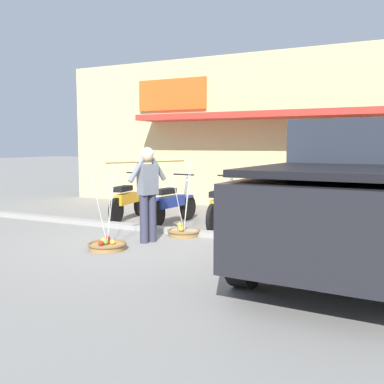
{
  "coord_description": "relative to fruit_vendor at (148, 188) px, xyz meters",
  "views": [
    {
      "loc": [
        3.95,
        -6.82,
        1.74
      ],
      "look_at": [
        0.32,
        0.6,
        0.85
      ],
      "focal_mm": 41.09,
      "sensor_mm": 36.0,
      "label": 1
    }
  ],
  "objects": [
    {
      "name": "motorcycle_second_in_row",
      "position": [
        -0.48,
        1.76,
        -0.52
      ],
      "size": [
        0.54,
        1.82,
        1.09
      ],
      "color": "black",
      "rests_on": "ground"
    },
    {
      "name": "fruit_vendor",
      "position": [
        0.0,
        0.0,
        0.0
      ],
      "size": [
        0.67,
        1.58,
        1.7
      ],
      "color": "#38384C",
      "rests_on": "ground"
    },
    {
      "name": "motorcycle_end_of_row",
      "position": [
        2.01,
        1.51,
        -0.52
      ],
      "size": [
        0.54,
        1.82,
        1.09
      ],
      "color": "black",
      "rests_on": "ground"
    },
    {
      "name": "fruit_basket_right_side",
      "position": [
        0.31,
        0.79,
        -0.9
      ],
      "size": [
        0.64,
        0.64,
        1.45
      ],
      "color": "#9E7542",
      "rests_on": "ground"
    },
    {
      "name": "parked_truck",
      "position": [
        3.41,
        -0.05,
        0.05
      ],
      "size": [
        2.35,
        4.79,
        2.1
      ],
      "color": "black",
      "rests_on": "ground"
    },
    {
      "name": "motorcycle_third_in_row",
      "position": [
        0.67,
        1.86,
        -0.52
      ],
      "size": [
        0.54,
        1.82,
        1.09
      ],
      "color": "black",
      "rests_on": "ground"
    },
    {
      "name": "motorcycle_nearest_shop",
      "position": [
        -1.67,
        1.83,
        -0.52
      ],
      "size": [
        0.54,
        1.82,
        1.09
      ],
      "color": "black",
      "rests_on": "ground"
    },
    {
      "name": "ground_plane",
      "position": [
        0.15,
        0.21,
        -0.98
      ],
      "size": [
        90.0,
        90.0,
        0.0
      ],
      "primitive_type": "plane",
      "color": "gray"
    },
    {
      "name": "fruit_basket_left_side",
      "position": [
        -0.32,
        -0.78,
        -0.9
      ],
      "size": [
        0.64,
        0.64,
        1.45
      ],
      "color": "#9E7542",
      "rests_on": "ground"
    },
    {
      "name": "sidewalk_curb",
      "position": [
        0.15,
        0.91,
        -0.93
      ],
      "size": [
        20.0,
        0.24,
        0.1
      ],
      "primitive_type": "cube",
      "color": "gray",
      "rests_on": "ground"
    },
    {
      "name": "storefront_building",
      "position": [
        0.77,
        7.38,
        1.12
      ],
      "size": [
        13.0,
        6.0,
        4.2
      ],
      "color": "#DBC684",
      "rests_on": "ground"
    }
  ]
}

